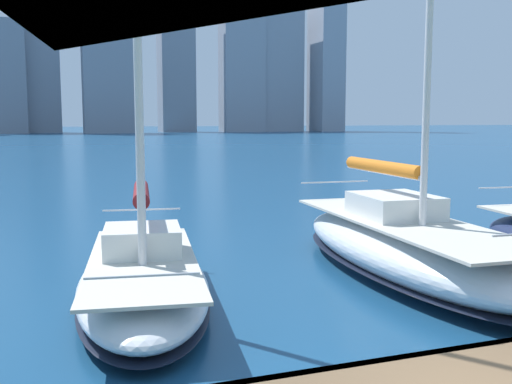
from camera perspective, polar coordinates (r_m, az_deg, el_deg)
name	(u,v)px	position (r m, az deg, el deg)	size (l,w,h in m)	color
city_skyline	(93,58)	(169.43, -15.28, 12.24)	(168.38, 19.39, 54.40)	#9DA2AC
sailboat_orange	(405,245)	(14.68, 13.98, -4.91)	(3.48, 9.51, 10.78)	silver
sailboat_maroon	(143,275)	(12.10, -10.71, -7.80)	(3.59, 7.35, 12.67)	white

